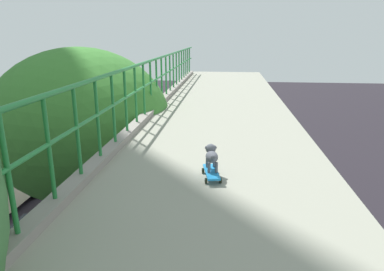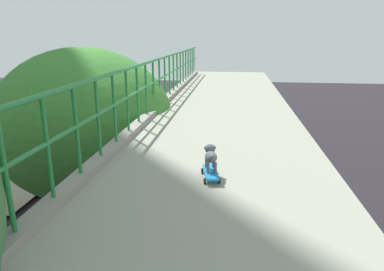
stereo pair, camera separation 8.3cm
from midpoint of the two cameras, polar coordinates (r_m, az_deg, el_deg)
name	(u,v)px [view 1 (the left image)]	position (r m, az deg, el deg)	size (l,w,h in m)	color
car_blue_fifth	(32,243)	(14.52, -25.36, -15.95)	(1.77, 4.14, 1.40)	#173A96
city_bus	(43,143)	(22.16, -23.67, -1.21)	(2.51, 11.54, 3.28)	beige
roadside_tree_mid	(83,127)	(8.89, -18.02, 1.29)	(4.36, 4.36, 7.80)	#503A2A
toy_skateboard	(211,172)	(4.16, 2.69, -6.19)	(0.26, 0.50, 0.09)	#1F88D1
small_dog	(212,155)	(4.15, 2.71, -3.27)	(0.19, 0.35, 0.30)	#585B65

